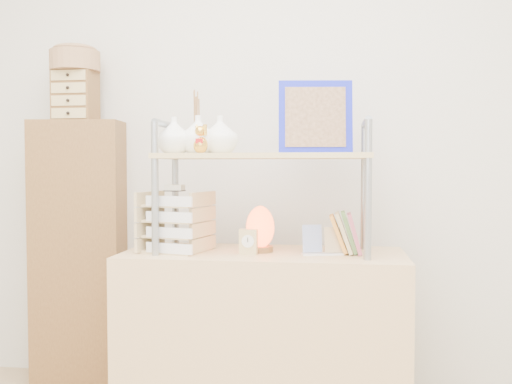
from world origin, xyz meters
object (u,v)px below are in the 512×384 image
at_px(salt_lamp, 260,228).
at_px(desk, 263,339).
at_px(cabinet, 79,252).
at_px(letter_tray, 175,225).

bearing_deg(salt_lamp, desk, -28.62).
relative_size(desk, salt_lamp, 6.07).
xyz_separation_m(desk, cabinet, (-1.01, 0.37, 0.30)).
bearing_deg(cabinet, salt_lamp, -26.79).
bearing_deg(desk, salt_lamp, 151.38).
height_order(cabinet, salt_lamp, cabinet).
bearing_deg(desk, cabinet, 159.83).
height_order(cabinet, letter_tray, cabinet).
distance_m(desk, cabinet, 1.11).
bearing_deg(cabinet, letter_tray, -39.73).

